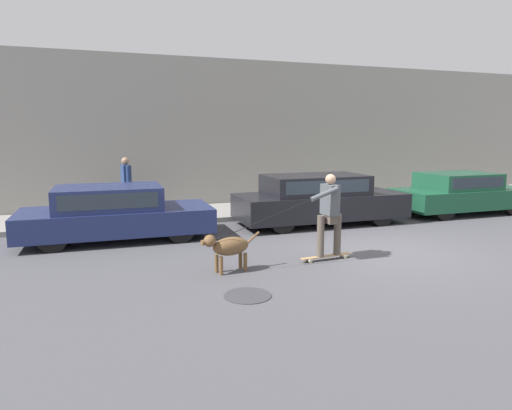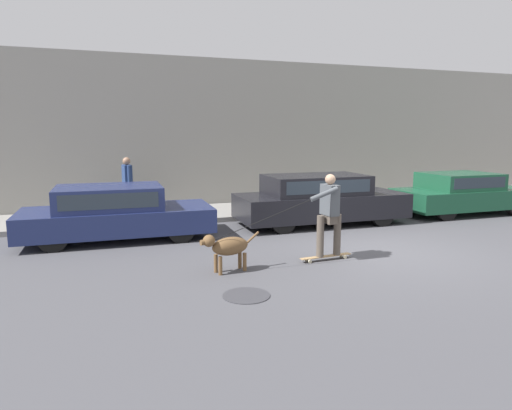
# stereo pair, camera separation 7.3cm
# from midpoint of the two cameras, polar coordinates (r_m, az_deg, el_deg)

# --- Properties ---
(ground_plane) EXTENTS (36.00, 36.00, 0.00)m
(ground_plane) POSITION_cam_midpoint_polar(r_m,az_deg,el_deg) (10.00, 15.95, -5.63)
(ground_plane) COLOR #47474C
(back_wall) EXTENTS (32.00, 0.30, 4.82)m
(back_wall) POSITION_cam_midpoint_polar(r_m,az_deg,el_deg) (15.79, 1.57, 8.84)
(back_wall) COLOR gray
(back_wall) RESTS_ON ground_plane
(sidewalk_curb) EXTENTS (30.00, 2.53, 0.13)m
(sidewalk_curb) POSITION_cam_midpoint_polar(r_m,az_deg,el_deg) (14.66, 3.55, -0.40)
(sidewalk_curb) COLOR gray
(sidewalk_curb) RESTS_ON ground_plane
(parked_car_0) EXTENTS (4.37, 1.93, 1.26)m
(parked_car_0) POSITION_cam_midpoint_polar(r_m,az_deg,el_deg) (11.08, -16.98, -1.00)
(parked_car_0) COLOR black
(parked_car_0) RESTS_ON ground_plane
(parked_car_1) EXTENTS (4.62, 1.86, 1.35)m
(parked_car_1) POSITION_cam_midpoint_polar(r_m,az_deg,el_deg) (12.46, 8.13, 0.64)
(parked_car_1) COLOR black
(parked_car_1) RESTS_ON ground_plane
(parked_car_2) EXTENTS (4.17, 1.88, 1.26)m
(parked_car_2) POSITION_cam_midpoint_polar(r_m,az_deg,el_deg) (15.33, 24.43, 1.30)
(parked_car_2) COLOR black
(parked_car_2) RESTS_ON ground_plane
(dog) EXTENTS (1.16, 0.46, 0.73)m
(dog) POSITION_cam_midpoint_polar(r_m,az_deg,el_deg) (8.17, -3.29, -5.22)
(dog) COLOR brown
(dog) RESTS_ON ground_plane
(skateboarder) EXTENTS (2.94, 0.59, 1.69)m
(skateboarder) POSITION_cam_midpoint_polar(r_m,az_deg,el_deg) (8.93, 9.31, -0.84)
(skateboarder) COLOR beige
(skateboarder) RESTS_ON ground_plane
(pedestrian_with_bag) EXTENTS (0.28, 0.73, 1.64)m
(pedestrian_with_bag) POSITION_cam_midpoint_polar(r_m,az_deg,el_deg) (13.64, -15.64, 2.70)
(pedestrian_with_bag) COLOR #28282D
(pedestrian_with_bag) RESTS_ON sidewalk_curb
(manhole_cover) EXTENTS (0.73, 0.73, 0.01)m
(manhole_cover) POSITION_cam_midpoint_polar(r_m,az_deg,el_deg) (7.13, -0.92, -11.24)
(manhole_cover) COLOR #38383D
(manhole_cover) RESTS_ON ground_plane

